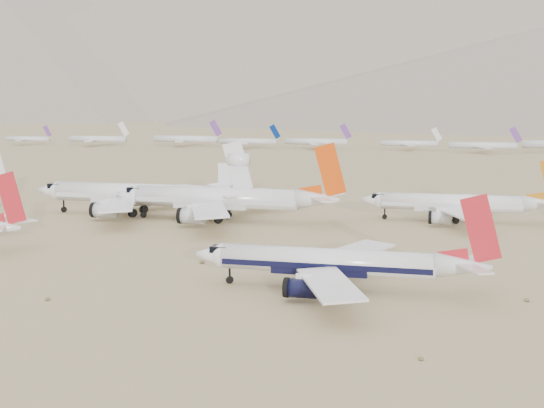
# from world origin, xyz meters

# --- Properties ---
(ground) EXTENTS (7000.00, 7000.00, 0.00)m
(ground) POSITION_xyz_m (0.00, 0.00, 0.00)
(ground) COLOR olive
(ground) RESTS_ON ground
(main_airliner) EXTENTS (44.73, 43.68, 15.78)m
(main_airliner) POSITION_xyz_m (-3.41, 1.45, 4.34)
(main_airliner) COLOR silver
(main_airliner) RESTS_ON ground
(row2_gold_tail) EXTENTS (44.95, 43.96, 16.01)m
(row2_gold_tail) POSITION_xyz_m (14.10, 73.61, 4.48)
(row2_gold_tail) COLOR silver
(row2_gold_tail) RESTS_ON ground
(row2_orange_tail) EXTENTS (54.56, 53.38, 19.46)m
(row2_orange_tail) POSITION_xyz_m (-40.67, 60.91, 5.46)
(row2_orange_tail) COLOR silver
(row2_orange_tail) RESTS_ON ground
(row2_white_trijet) EXTENTS (55.13, 53.88, 19.54)m
(row2_white_trijet) POSITION_xyz_m (-63.73, 64.53, 5.66)
(row2_white_trijet) COLOR silver
(row2_white_trijet) RESTS_ON ground
(mountain_range) EXTENTS (7354.00, 3024.00, 470.00)m
(mountain_range) POSITION_xyz_m (70.18, 1648.01, 190.32)
(mountain_range) COLOR slate
(mountain_range) RESTS_ON ground
(desert_scrub) EXTENTS (261.14, 121.67, 0.63)m
(desert_scrub) POSITION_xyz_m (2.26, -29.21, 0.29)
(desert_scrub) COLOR brown
(desert_scrub) RESTS_ON ground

